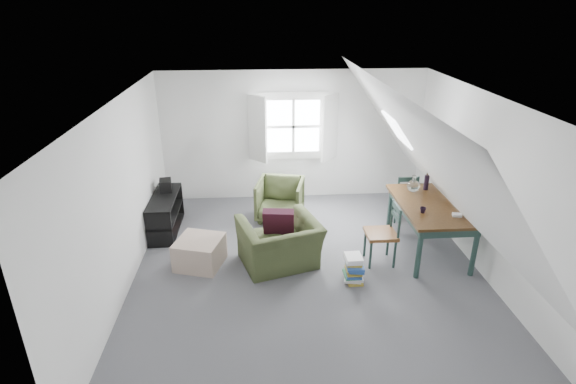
{
  "coord_description": "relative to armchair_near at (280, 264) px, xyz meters",
  "views": [
    {
      "loc": [
        -0.68,
        -5.56,
        3.67
      ],
      "look_at": [
        -0.25,
        0.6,
        1.01
      ],
      "focal_mm": 28.0,
      "sensor_mm": 36.0,
      "label": 1
    }
  ],
  "objects": [
    {
      "name": "electronics_box",
      "position": [
        -1.88,
        1.48,
        0.72
      ],
      "size": [
        0.24,
        0.3,
        0.22
      ],
      "primitive_type": "cube",
      "rotation": [
        0.0,
        0.0,
        0.17
      ],
      "color": "black",
      "rests_on": "media_shelf"
    },
    {
      "name": "media_shelf",
      "position": [
        -1.88,
        1.19,
        0.28
      ],
      "size": [
        0.41,
        1.23,
        0.63
      ],
      "rotation": [
        0.0,
        0.0,
        0.03
      ],
      "color": "black",
      "rests_on": "floor"
    },
    {
      "name": "slope_right",
      "position": [
        1.96,
        -0.21,
        1.78
      ],
      "size": [
        3.19,
        5.5,
        4.48
      ],
      "primitive_type": "plane",
      "rotation": [
        0.0,
        -2.19,
        0.0
      ],
      "color": "white",
      "rests_on": "wall_right"
    },
    {
      "name": "dormer_window",
      "position": [
        0.41,
        2.47,
        1.45
      ],
      "size": [
        1.71,
        0.35,
        1.3
      ],
      "color": "white",
      "rests_on": "wall_back"
    },
    {
      "name": "armchair_near",
      "position": [
        0.0,
        0.0,
        0.0
      ],
      "size": [
        1.33,
        1.24,
        0.71
      ],
      "primitive_type": "imported",
      "rotation": [
        0.0,
        0.0,
        3.44
      ],
      "color": "#394323",
      "rests_on": "floor"
    },
    {
      "name": "ceiling",
      "position": [
        0.41,
        -0.21,
        2.5
      ],
      "size": [
        5.5,
        5.5,
        0.0
      ],
      "primitive_type": "plane",
      "rotation": [
        3.14,
        0.0,
        0.0
      ],
      "color": "white",
      "rests_on": "wall_back"
    },
    {
      "name": "floor",
      "position": [
        0.41,
        -0.21,
        0.0
      ],
      "size": [
        5.5,
        5.5,
        0.0
      ],
      "primitive_type": "plane",
      "color": "#525358",
      "rests_on": "ground"
    },
    {
      "name": "throw_pillow",
      "position": [
        0.0,
        0.15,
        0.63
      ],
      "size": [
        0.48,
        0.32,
        0.47
      ],
      "primitive_type": "cube",
      "rotation": [
        0.31,
        0.0,
        -0.12
      ],
      "color": "#390F20",
      "rests_on": "armchair_near"
    },
    {
      "name": "ottoman",
      "position": [
        -1.18,
        0.08,
        0.21
      ],
      "size": [
        0.79,
        0.79,
        0.42
      ],
      "primitive_type": "cube",
      "rotation": [
        0.0,
        0.0,
        -0.29
      ],
      "color": "tan",
      "rests_on": "floor"
    },
    {
      "name": "dining_chair_far",
      "position": [
        2.28,
        1.34,
        0.46
      ],
      "size": [
        0.41,
        0.41,
        0.88
      ],
      "rotation": [
        0.0,
        0.0,
        3.29
      ],
      "color": "brown",
      "rests_on": "floor"
    },
    {
      "name": "wall_right",
      "position": [
        2.91,
        -0.21,
        1.25
      ],
      "size": [
        0.0,
        5.5,
        5.5
      ],
      "primitive_type": "plane",
      "rotation": [
        1.57,
        0.0,
        -1.57
      ],
      "color": "white",
      "rests_on": "ground"
    },
    {
      "name": "cup",
      "position": [
        2.09,
        -0.05,
        0.81
      ],
      "size": [
        0.11,
        0.11,
        0.08
      ],
      "primitive_type": "imported",
      "rotation": [
        0.0,
        0.0,
        0.27
      ],
      "color": "black",
      "rests_on": "dining_table"
    },
    {
      "name": "wall_left",
      "position": [
        -2.09,
        -0.21,
        1.25
      ],
      "size": [
        0.0,
        5.5,
        5.5
      ],
      "primitive_type": "plane",
      "rotation": [
        1.57,
        0.0,
        1.57
      ],
      "color": "white",
      "rests_on": "ground"
    },
    {
      "name": "dining_table",
      "position": [
        2.34,
        0.25,
        0.71
      ],
      "size": [
        0.98,
        1.63,
        0.81
      ],
      "rotation": [
        0.0,
        0.0,
        -0.01
      ],
      "color": "#35200D",
      "rests_on": "floor"
    },
    {
      "name": "armchair_far",
      "position": [
        0.09,
        1.55,
        0.0
      ],
      "size": [
        0.95,
        0.96,
        0.74
      ],
      "primitive_type": "imported",
      "rotation": [
        0.0,
        0.0,
        -0.22
      ],
      "color": "#394323",
      "rests_on": "floor"
    },
    {
      "name": "dining_chair_near",
      "position": [
        1.54,
        -0.03,
        0.49
      ],
      "size": [
        0.44,
        0.44,
        0.95
      ],
      "rotation": [
        0.0,
        0.0,
        -1.31
      ],
      "color": "brown",
      "rests_on": "floor"
    },
    {
      "name": "paper_box",
      "position": [
        2.54,
        -0.2,
        0.83
      ],
      "size": [
        0.14,
        0.11,
        0.04
      ],
      "primitive_type": "cube",
      "rotation": [
        0.0,
        0.0,
        -0.2
      ],
      "color": "white",
      "rests_on": "dining_table"
    },
    {
      "name": "skylight",
      "position": [
        1.96,
        1.09,
        1.75
      ],
      "size": [
        0.35,
        0.75,
        0.47
      ],
      "primitive_type": "cube",
      "rotation": [
        0.0,
        0.95,
        0.0
      ],
      "color": "white",
      "rests_on": "slope_right"
    },
    {
      "name": "wall_front",
      "position": [
        0.41,
        -2.96,
        1.25
      ],
      "size": [
        5.0,
        0.0,
        5.0
      ],
      "primitive_type": "plane",
      "rotation": [
        -1.57,
        0.0,
        0.0
      ],
      "color": "white",
      "rests_on": "ground"
    },
    {
      "name": "vase_twigs",
      "position": [
        2.44,
        0.8,
        0.95
      ],
      "size": [
        0.08,
        0.09,
        0.61
      ],
      "rotation": [
        0.0,
        0.0,
        0.3
      ],
      "color": "black",
      "rests_on": "dining_table"
    },
    {
      "name": "wall_back",
      "position": [
        0.41,
        2.54,
        1.25
      ],
      "size": [
        5.0,
        0.0,
        5.0
      ],
      "primitive_type": "plane",
      "rotation": [
        1.57,
        0.0,
        0.0
      ],
      "color": "white",
      "rests_on": "ground"
    },
    {
      "name": "magazine_stack",
      "position": [
        1.02,
        -0.51,
        0.2
      ],
      "size": [
        0.3,
        0.35,
        0.4
      ],
      "rotation": [
        0.0,
        0.0,
        0.17
      ],
      "color": "#B29933",
      "rests_on": "floor"
    },
    {
      "name": "demijohn",
      "position": [
        2.19,
        0.7,
        0.93
      ],
      "size": [
        0.2,
        0.2,
        0.28
      ],
      "rotation": [
        0.0,
        0.0,
        0.22
      ],
      "color": "silver",
      "rests_on": "dining_table"
    },
    {
      "name": "slope_left",
      "position": [
        -1.14,
        -0.21,
        1.78
      ],
      "size": [
        3.19,
        5.5,
        4.48
      ],
      "primitive_type": "plane",
      "rotation": [
        0.0,
        2.19,
        0.0
      ],
      "color": "white",
      "rests_on": "wall_left"
    }
  ]
}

